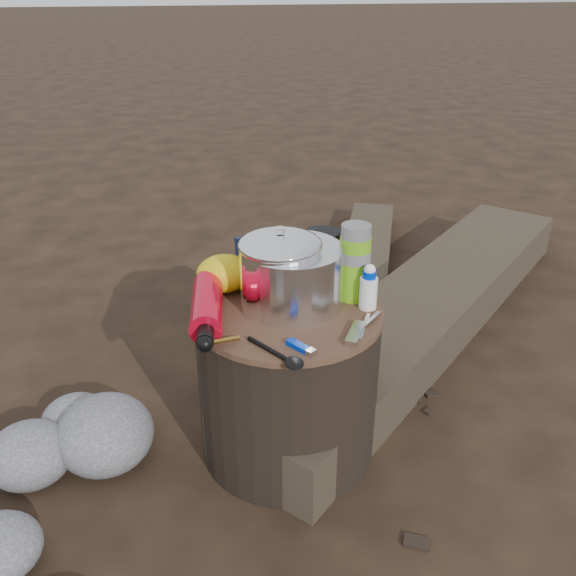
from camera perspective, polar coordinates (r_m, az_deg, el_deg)
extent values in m
plane|color=black|center=(1.73, 0.00, -14.32)|extent=(60.00, 60.00, 0.00)
cylinder|color=black|center=(1.60, 0.00, -8.65)|extent=(0.46, 0.46, 0.42)
cube|color=#3A3124|center=(2.25, 12.69, -1.91)|extent=(1.70, 1.55, 0.17)
cube|color=#3A3124|center=(2.76, 7.26, 3.21)|extent=(0.62, 1.08, 0.09)
cylinder|color=silver|center=(1.48, 0.39, 1.06)|extent=(0.25, 0.25, 0.15)
cylinder|color=white|center=(1.46, -0.72, 1.64)|extent=(0.19, 0.19, 0.19)
cylinder|color=#6CB517|center=(1.52, 6.17, 2.36)|extent=(0.08, 0.08, 0.19)
cylinder|color=black|center=(1.62, 3.11, 2.96)|extent=(0.09, 0.09, 0.13)
ellipsoid|color=yellow|center=(1.57, -5.93, 1.35)|extent=(0.14, 0.12, 0.10)
cube|color=#0E1847|center=(1.61, -3.00, 2.71)|extent=(0.10, 0.04, 0.13)
cube|color=#002ECA|center=(1.34, 0.97, -5.36)|extent=(0.06, 0.07, 0.01)
cube|color=silver|center=(1.39, 6.26, -4.20)|extent=(0.07, 0.10, 0.01)
cylinder|color=white|center=(1.49, 7.45, -0.09)|extent=(0.04, 0.04, 0.10)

